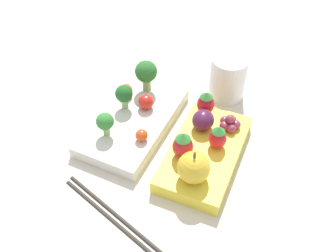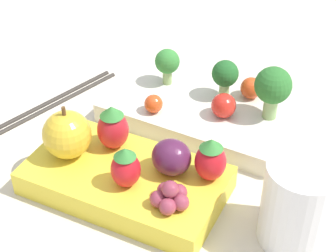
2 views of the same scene
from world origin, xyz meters
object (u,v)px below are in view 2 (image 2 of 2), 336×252
cherry_tomato_0 (154,104)px  strawberry_1 (211,159)px  apple (67,134)px  plum (171,157)px  broccoli_floret_2 (273,87)px  grape_cluster (170,197)px  strawberry_2 (113,127)px  cherry_tomato_1 (224,106)px  cherry_tomato_2 (251,88)px  strawberry_0 (126,167)px  broccoli_floret_0 (225,75)px  broccoli_floret_1 (167,63)px  bento_box_savoury (202,112)px  chopsticks_pair (43,106)px  bento_box_fruit (128,181)px  drinking_cup (300,203)px

cherry_tomato_0 → strawberry_1: 0.12m
apple → plum: bearing=15.8°
broccoli_floret_2 → grape_cluster: size_ratio=1.70×
apple → strawberry_2: bearing=45.7°
cherry_tomato_0 → grape_cluster: bearing=-53.0°
broccoli_floret_2 → cherry_tomato_1: size_ratio=2.24×
broccoli_floret_2 → cherry_tomato_2: (-0.03, 0.02, -0.03)m
apple → strawberry_0: apple is taller
broccoli_floret_0 → plum: (0.01, -0.14, -0.01)m
broccoli_floret_1 → cherry_tomato_0: size_ratio=2.16×
bento_box_savoury → chopsticks_pair: bento_box_savoury is taller
apple → strawberry_2: (0.03, 0.03, -0.00)m
apple → plum: size_ratio=1.47×
bento_box_savoury → plum: 0.13m
chopsticks_pair → strawberry_0: bearing=-25.2°
broccoli_floret_1 → strawberry_2: size_ratio=0.91×
cherry_tomato_0 → cherry_tomato_1: bearing=24.1°
bento_box_fruit → cherry_tomato_2: cherry_tomato_2 is taller
strawberry_0 → grape_cluster: strawberry_0 is taller
bento_box_savoury → grape_cluster: 0.17m
cherry_tomato_0 → cherry_tomato_2: cherry_tomato_2 is taller
apple → strawberry_2: size_ratio=1.16×
bento_box_savoury → broccoli_floret_1: (-0.06, 0.02, 0.04)m
broccoli_floret_1 → apple: (-0.02, -0.16, -0.00)m
strawberry_0 → apple: bearing=173.8°
strawberry_2 → drinking_cup: bearing=0.1°
bento_box_fruit → cherry_tomato_1: cherry_tomato_1 is taller
bento_box_fruit → drinking_cup: 0.17m
bento_box_savoury → chopsticks_pair: bearing=-156.8°
cherry_tomato_0 → strawberry_1: size_ratio=0.45×
strawberry_0 → grape_cluster: bearing=-3.3°
bento_box_fruit → broccoli_floret_1: size_ratio=4.50×
broccoli_floret_1 → strawberry_1: bearing=-46.4°
cherry_tomato_2 → plum: 0.16m
cherry_tomato_2 → strawberry_1: (0.02, -0.15, 0.01)m
bento_box_fruit → strawberry_2: size_ratio=4.08×
bento_box_savoury → cherry_tomato_2: 0.06m
apple → broccoli_floret_1: bearing=83.8°
bento_box_fruit → plum: bearing=31.3°
broccoli_floret_1 → apple: bearing=-96.2°
cherry_tomato_2 → grape_cluster: size_ratio=0.68×
strawberry_2 → plum: (0.07, -0.00, -0.01)m
plum → chopsticks_pair: (-0.20, 0.04, -0.04)m
bento_box_fruit → strawberry_0: bearing=-59.7°
apple → chopsticks_pair: 0.13m
broccoli_floret_1 → strawberry_0: (0.06, -0.17, -0.00)m
strawberry_1 → chopsticks_pair: size_ratio=0.22×
broccoli_floret_2 → plum: broccoli_floret_2 is taller
bento_box_fruit → strawberry_1: size_ratio=4.34×
broccoli_floret_0 → broccoli_floret_1: size_ratio=1.04×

